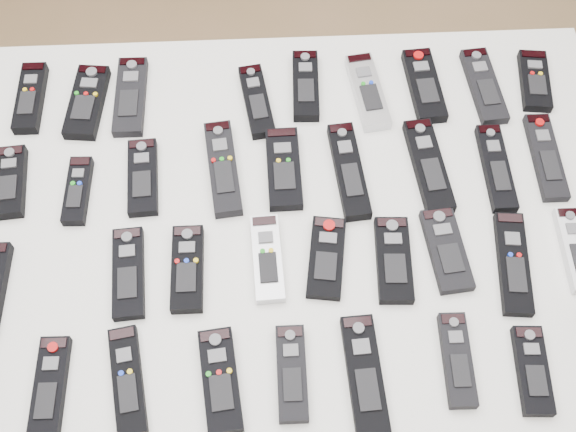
{
  "coord_description": "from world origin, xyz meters",
  "views": [
    {
      "loc": [
        -0.06,
        -0.62,
        1.91
      ],
      "look_at": [
        -0.03,
        -0.0,
        0.8
      ],
      "focal_mm": 45.0,
      "sensor_mm": 36.0,
      "label": 1
    }
  ],
  "objects_px": {
    "remote_9": "(10,182)",
    "remote_16": "(496,168)",
    "remote_14": "(349,171)",
    "remote_15": "(428,166)",
    "remote_1": "(87,102)",
    "remote_28": "(50,388)",
    "remote_3": "(257,101)",
    "remote_21": "(267,258)",
    "remote_8": "(535,81)",
    "remote_33": "(457,360)",
    "remote_20": "(187,269)",
    "remote_23": "(394,260)",
    "table": "(288,236)",
    "remote_5": "(368,92)",
    "remote_2": "(131,96)",
    "remote_4": "(306,86)",
    "remote_13": "(284,169)",
    "remote_24": "(446,250)",
    "remote_10": "(78,191)",
    "remote_22": "(326,258)",
    "remote_29": "(128,380)",
    "remote_32": "(365,375)",
    "remote_34": "(532,370)",
    "remote_30": "(220,380)",
    "remote_19": "(128,273)",
    "remote_0": "(30,98)",
    "remote_17": "(546,157)",
    "remote_25": "(513,263)",
    "remote_7": "(484,86)"
  },
  "relations": [
    {
      "from": "remote_9",
      "to": "remote_16",
      "type": "xyz_separation_m",
      "value": [
        0.9,
        -0.01,
        -0.0
      ]
    },
    {
      "from": "remote_14",
      "to": "remote_15",
      "type": "relative_size",
      "value": 1.02
    },
    {
      "from": "remote_1",
      "to": "remote_28",
      "type": "relative_size",
      "value": 1.02
    },
    {
      "from": "remote_3",
      "to": "remote_21",
      "type": "bearing_deg",
      "value": -96.84
    },
    {
      "from": "remote_8",
      "to": "remote_33",
      "type": "height_order",
      "value": "remote_33"
    },
    {
      "from": "remote_20",
      "to": "remote_23",
      "type": "relative_size",
      "value": 0.99
    },
    {
      "from": "table",
      "to": "remote_9",
      "type": "distance_m",
      "value": 0.52
    },
    {
      "from": "remote_5",
      "to": "remote_28",
      "type": "xyz_separation_m",
      "value": [
        -0.56,
        -0.57,
        -0.0
      ]
    },
    {
      "from": "remote_2",
      "to": "remote_5",
      "type": "height_order",
      "value": "remote_5"
    },
    {
      "from": "remote_4",
      "to": "remote_13",
      "type": "xyz_separation_m",
      "value": [
        -0.05,
        -0.19,
        -0.0
      ]
    },
    {
      "from": "remote_14",
      "to": "remote_20",
      "type": "distance_m",
      "value": 0.35
    },
    {
      "from": "remote_24",
      "to": "remote_10",
      "type": "bearing_deg",
      "value": 161.17
    },
    {
      "from": "remote_1",
      "to": "remote_22",
      "type": "height_order",
      "value": "remote_1"
    },
    {
      "from": "remote_29",
      "to": "remote_33",
      "type": "relative_size",
      "value": 1.13
    },
    {
      "from": "remote_20",
      "to": "remote_32",
      "type": "height_order",
      "value": "remote_20"
    },
    {
      "from": "remote_1",
      "to": "remote_28",
      "type": "xyz_separation_m",
      "value": [
        -0.01,
        -0.57,
        -0.0
      ]
    },
    {
      "from": "remote_14",
      "to": "remote_23",
      "type": "distance_m",
      "value": 0.2
    },
    {
      "from": "remote_5",
      "to": "remote_13",
      "type": "height_order",
      "value": "remote_5"
    },
    {
      "from": "table",
      "to": "remote_34",
      "type": "xyz_separation_m",
      "value": [
        0.38,
        -0.29,
        0.07
      ]
    },
    {
      "from": "remote_3",
      "to": "remote_29",
      "type": "xyz_separation_m",
      "value": [
        -0.22,
        -0.55,
        -0.0
      ]
    },
    {
      "from": "remote_1",
      "to": "remote_29",
      "type": "relative_size",
      "value": 0.97
    },
    {
      "from": "remote_1",
      "to": "remote_23",
      "type": "bearing_deg",
      "value": -27.3
    },
    {
      "from": "remote_14",
      "to": "remote_23",
      "type": "bearing_deg",
      "value": -76.84
    },
    {
      "from": "remote_14",
      "to": "remote_20",
      "type": "xyz_separation_m",
      "value": [
        -0.29,
        -0.19,
        -0.0
      ]
    },
    {
      "from": "remote_30",
      "to": "remote_34",
      "type": "bearing_deg",
      "value": -7.17
    },
    {
      "from": "remote_16",
      "to": "remote_28",
      "type": "xyz_separation_m",
      "value": [
        -0.78,
        -0.38,
        0.0
      ]
    },
    {
      "from": "remote_21",
      "to": "remote_19",
      "type": "bearing_deg",
      "value": -178.52
    },
    {
      "from": "remote_1",
      "to": "remote_16",
      "type": "distance_m",
      "value": 0.8
    },
    {
      "from": "table",
      "to": "remote_15",
      "type": "height_order",
      "value": "remote_15"
    },
    {
      "from": "remote_0",
      "to": "remote_1",
      "type": "relative_size",
      "value": 0.96
    },
    {
      "from": "remote_9",
      "to": "remote_34",
      "type": "distance_m",
      "value": 0.97
    },
    {
      "from": "table",
      "to": "remote_22",
      "type": "height_order",
      "value": "remote_22"
    },
    {
      "from": "remote_21",
      "to": "remote_1",
      "type": "bearing_deg",
      "value": 131.36
    },
    {
      "from": "remote_9",
      "to": "remote_14",
      "type": "relative_size",
      "value": 0.73
    },
    {
      "from": "remote_5",
      "to": "remote_29",
      "type": "xyz_separation_m",
      "value": [
        -0.44,
        -0.56,
        -0.0
      ]
    },
    {
      "from": "remote_8",
      "to": "remote_13",
      "type": "xyz_separation_m",
      "value": [
        -0.51,
        -0.19,
        0.0
      ]
    },
    {
      "from": "remote_9",
      "to": "remote_17",
      "type": "xyz_separation_m",
      "value": [
        0.99,
        0.01,
        -0.0
      ]
    },
    {
      "from": "remote_10",
      "to": "remote_3",
      "type": "bearing_deg",
      "value": 31.91
    },
    {
      "from": "remote_25",
      "to": "remote_1",
      "type": "bearing_deg",
      "value": 158.97
    },
    {
      "from": "remote_2",
      "to": "remote_4",
      "type": "relative_size",
      "value": 1.13
    },
    {
      "from": "remote_16",
      "to": "remote_29",
      "type": "bearing_deg",
      "value": -151.02
    },
    {
      "from": "remote_32",
      "to": "remote_30",
      "type": "bearing_deg",
      "value": 176.71
    },
    {
      "from": "remote_15",
      "to": "remote_7",
      "type": "bearing_deg",
      "value": 47.61
    },
    {
      "from": "remote_1",
      "to": "remote_33",
      "type": "distance_m",
      "value": 0.85
    },
    {
      "from": "remote_20",
      "to": "remote_24",
      "type": "bearing_deg",
      "value": 2.09
    },
    {
      "from": "remote_22",
      "to": "remote_1",
      "type": "bearing_deg",
      "value": 149.44
    },
    {
      "from": "remote_3",
      "to": "remote_16",
      "type": "height_order",
      "value": "same"
    },
    {
      "from": "remote_8",
      "to": "remote_30",
      "type": "bearing_deg",
      "value": -130.55
    },
    {
      "from": "remote_17",
      "to": "table",
      "type": "bearing_deg",
      "value": -167.03
    },
    {
      "from": "remote_10",
      "to": "remote_22",
      "type": "relative_size",
      "value": 0.9
    }
  ]
}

